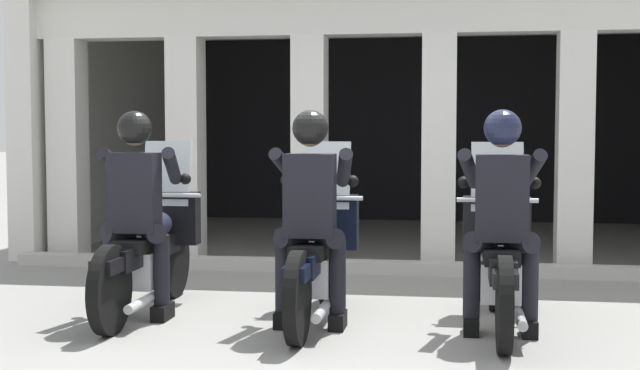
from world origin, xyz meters
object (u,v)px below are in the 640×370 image
(police_officer_center, at_px, (311,200))
(motorcycle_right, at_px, (499,258))
(police_officer_left, at_px, (136,196))
(motorcycle_left, at_px, (150,249))
(motorcycle_center, at_px, (317,254))
(police_officer_right, at_px, (502,202))

(police_officer_center, xyz_separation_m, motorcycle_right, (1.36, 0.27, -0.44))
(police_officer_left, bearing_deg, motorcycle_right, 1.48)
(motorcycle_left, height_order, police_officer_left, police_officer_left)
(motorcycle_left, xyz_separation_m, motorcycle_center, (1.36, -0.09, 0.00))
(motorcycle_left, xyz_separation_m, motorcycle_right, (2.71, -0.11, 0.00))
(motorcycle_center, bearing_deg, police_officer_right, -16.08)
(motorcycle_left, relative_size, motorcycle_center, 1.00)
(motorcycle_center, height_order, motorcycle_right, same)
(police_officer_center, distance_m, motorcycle_right, 1.45)
(motorcycle_center, xyz_separation_m, police_officer_right, (1.35, -0.30, 0.44))
(motorcycle_left, xyz_separation_m, police_officer_center, (1.35, -0.37, 0.44))
(police_officer_left, xyz_separation_m, motorcycle_center, (1.36, 0.20, -0.44))
(motorcycle_center, bearing_deg, motorcycle_right, -4.28)
(police_officer_center, bearing_deg, motorcycle_center, 86.20)
(police_officer_left, relative_size, police_officer_center, 1.00)
(motorcycle_left, height_order, police_officer_right, police_officer_right)
(police_officer_left, bearing_deg, motorcycle_center, 5.92)
(police_officer_left, bearing_deg, police_officer_center, -5.99)
(motorcycle_left, bearing_deg, police_officer_left, -92.53)
(police_officer_left, distance_m, motorcycle_center, 1.44)
(police_officer_left, height_order, police_officer_center, same)
(police_officer_left, height_order, motorcycle_right, police_officer_left)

